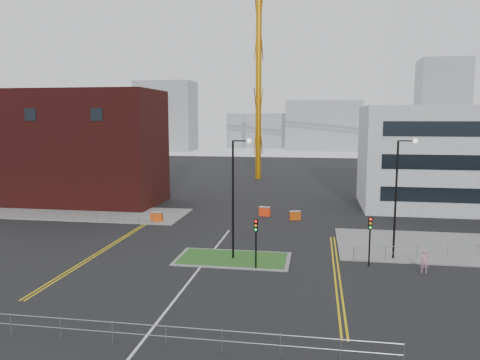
% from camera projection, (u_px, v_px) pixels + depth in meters
% --- Properties ---
extents(ground, '(200.00, 200.00, 0.00)m').
position_uv_depth(ground, '(177.00, 297.00, 28.00)').
color(ground, black).
rests_on(ground, ground).
extents(pavement_left, '(28.00, 8.00, 0.12)m').
position_uv_depth(pavement_left, '(63.00, 212.00, 52.73)').
color(pavement_left, slate).
rests_on(pavement_left, ground).
extents(island_kerb, '(8.60, 4.60, 0.08)m').
position_uv_depth(island_kerb, '(233.00, 259.00, 35.50)').
color(island_kerb, slate).
rests_on(island_kerb, ground).
extents(grass_island, '(8.00, 4.00, 0.12)m').
position_uv_depth(grass_island, '(233.00, 259.00, 35.49)').
color(grass_island, '#214C19').
rests_on(grass_island, ground).
extents(brick_building, '(24.20, 10.07, 14.24)m').
position_uv_depth(brick_building, '(64.00, 148.00, 58.17)').
color(brick_building, '#491412').
rests_on(brick_building, ground).
extents(office_block, '(25.00, 12.20, 12.00)m').
position_uv_depth(office_block, '(473.00, 158.00, 54.27)').
color(office_block, '#A3A5A7').
rests_on(office_block, ground).
extents(tower_crane, '(51.25, 15.46, 36.83)m').
position_uv_depth(tower_crane, '(292.00, 26.00, 76.21)').
color(tower_crane, '#BA760A').
rests_on(tower_crane, ground).
extents(streetlamp_island, '(1.46, 0.36, 9.18)m').
position_uv_depth(streetlamp_island, '(236.00, 189.00, 34.74)').
color(streetlamp_island, black).
rests_on(streetlamp_island, ground).
extents(streetlamp_right_near, '(1.46, 0.36, 9.18)m').
position_uv_depth(streetlamp_right_near, '(399.00, 189.00, 34.76)').
color(streetlamp_right_near, black).
rests_on(streetlamp_right_near, ground).
extents(traffic_light_island, '(0.28, 0.33, 3.65)m').
position_uv_depth(traffic_light_island, '(256.00, 234.00, 32.86)').
color(traffic_light_island, black).
rests_on(traffic_light_island, ground).
extents(traffic_light_right, '(0.28, 0.33, 3.65)m').
position_uv_depth(traffic_light_right, '(370.00, 232.00, 33.53)').
color(traffic_light_right, black).
rests_on(traffic_light_right, ground).
extents(railing_front, '(24.05, 0.05, 1.10)m').
position_uv_depth(railing_front, '(139.00, 330.00, 22.03)').
color(railing_front, gray).
rests_on(railing_front, ground).
extents(railing_left, '(6.05, 0.05, 1.10)m').
position_uv_depth(railing_left, '(124.00, 217.00, 47.28)').
color(railing_left, gray).
rests_on(railing_left, ground).
extents(railing_right, '(19.05, 5.05, 1.10)m').
position_uv_depth(railing_right, '(478.00, 248.00, 35.84)').
color(railing_right, gray).
rests_on(railing_right, ground).
extents(centre_line, '(0.15, 30.00, 0.01)m').
position_uv_depth(centre_line, '(186.00, 286.00, 29.96)').
color(centre_line, silver).
rests_on(centre_line, ground).
extents(yellow_left_a, '(0.12, 24.00, 0.01)m').
position_uv_depth(yellow_left_a, '(109.00, 246.00, 39.23)').
color(yellow_left_a, gold).
rests_on(yellow_left_a, ground).
extents(yellow_left_b, '(0.12, 24.00, 0.01)m').
position_uv_depth(yellow_left_b, '(112.00, 246.00, 39.18)').
color(yellow_left_b, gold).
rests_on(yellow_left_b, ground).
extents(yellow_right_a, '(0.12, 20.00, 0.01)m').
position_uv_depth(yellow_right_a, '(335.00, 273.00, 32.34)').
color(yellow_right_a, gold).
rests_on(yellow_right_a, ground).
extents(yellow_right_b, '(0.12, 20.00, 0.01)m').
position_uv_depth(yellow_right_b, '(339.00, 273.00, 32.29)').
color(yellow_right_b, gold).
rests_on(yellow_right_b, ground).
extents(skyline_a, '(18.00, 12.00, 22.00)m').
position_uv_depth(skyline_a, '(166.00, 116.00, 150.32)').
color(skyline_a, gray).
rests_on(skyline_a, ground).
extents(skyline_b, '(24.00, 12.00, 16.00)m').
position_uv_depth(skyline_b, '(323.00, 126.00, 152.44)').
color(skyline_b, gray).
rests_on(skyline_b, ground).
extents(skyline_c, '(14.00, 12.00, 28.00)m').
position_uv_depth(skyline_c, '(442.00, 106.00, 141.11)').
color(skyline_c, gray).
rests_on(skyline_c, ground).
extents(skyline_d, '(30.00, 12.00, 12.00)m').
position_uv_depth(skyline_d, '(271.00, 131.00, 165.39)').
color(skyline_d, gray).
rests_on(skyline_d, ground).
extents(pedestrian, '(0.60, 0.42, 1.57)m').
position_uv_depth(pedestrian, '(425.00, 261.00, 32.41)').
color(pedestrian, '#C7819C').
rests_on(pedestrian, ground).
extents(barrier_left, '(1.31, 0.55, 1.07)m').
position_uv_depth(barrier_left, '(156.00, 217.00, 47.91)').
color(barrier_left, '#DC490C').
rests_on(barrier_left, ground).
extents(barrier_mid, '(1.28, 0.67, 1.03)m').
position_uv_depth(barrier_mid, '(265.00, 211.00, 50.97)').
color(barrier_mid, '#F6340D').
rests_on(barrier_mid, ground).
extents(barrier_right, '(1.20, 0.76, 0.96)m').
position_uv_depth(barrier_right, '(295.00, 215.00, 49.03)').
color(barrier_right, '#C3460A').
rests_on(barrier_right, ground).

